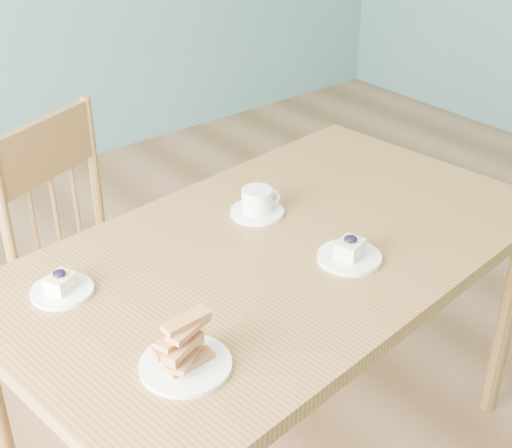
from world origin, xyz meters
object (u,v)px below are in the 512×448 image
object	(u,v)px
biscotti_plate	(185,352)
cheesecake_plate_near	(349,254)
dining_table	(279,270)
dining_chair	(96,263)
coffee_cup	(258,203)
cheesecake_plate_far	(62,287)

from	to	relation	value
biscotti_plate	cheesecake_plate_near	bearing A→B (deg)	7.80
dining_table	biscotti_plate	bearing A→B (deg)	-158.79
dining_chair	biscotti_plate	bearing A→B (deg)	-126.93
dining_chair	biscotti_plate	size ratio (longest dim) A/B	5.19
dining_table	dining_chair	world-z (taller)	dining_chair
dining_chair	coffee_cup	size ratio (longest dim) A/B	6.50
dining_table	dining_chair	bearing A→B (deg)	102.47
dining_table	cheesecake_plate_far	distance (m)	0.56
dining_table	cheesecake_plate_far	world-z (taller)	cheesecake_plate_far
dining_chair	coffee_cup	bearing A→B (deg)	-81.98
dining_table	cheesecake_plate_far	xyz separation A→B (m)	(-0.53, 0.16, 0.09)
cheesecake_plate_far	coffee_cup	bearing A→B (deg)	0.80
cheesecake_plate_far	dining_table	bearing A→B (deg)	-16.47
dining_table	cheesecake_plate_near	distance (m)	0.21
dining_table	biscotti_plate	world-z (taller)	biscotti_plate
biscotti_plate	dining_chair	bearing A→B (deg)	75.41
coffee_cup	cheesecake_plate_far	bearing A→B (deg)	-157.11
dining_table	coffee_cup	bearing A→B (deg)	63.30
dining_table	cheesecake_plate_far	size ratio (longest dim) A/B	10.73
cheesecake_plate_far	coffee_cup	distance (m)	0.59
cheesecake_plate_far	biscotti_plate	size ratio (longest dim) A/B	0.78
cheesecake_plate_far	dining_chair	bearing A→B (deg)	57.70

